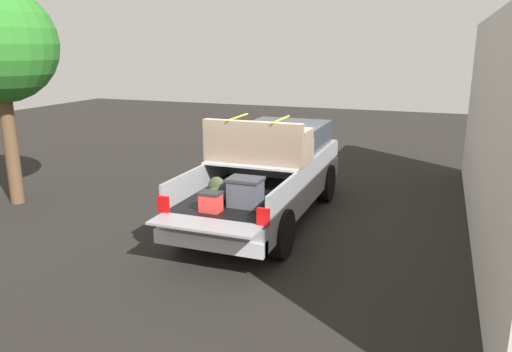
# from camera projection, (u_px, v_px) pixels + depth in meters

# --- Properties ---
(ground_plane) EXTENTS (40.00, 40.00, 0.00)m
(ground_plane) POSITION_uv_depth(u_px,v_px,m) (266.00, 219.00, 10.44)
(ground_plane) COLOR black
(pickup_truck) EXTENTS (6.05, 2.06, 2.23)m
(pickup_truck) POSITION_uv_depth(u_px,v_px,m) (272.00, 171.00, 10.52)
(pickup_truck) COLOR gray
(pickup_truck) RESTS_ON ground_plane
(building_facade) EXTENTS (10.90, 0.36, 4.15)m
(building_facade) POSITION_uv_depth(u_px,v_px,m) (493.00, 131.00, 8.91)
(building_facade) COLOR silver
(building_facade) RESTS_ON ground_plane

